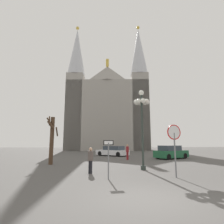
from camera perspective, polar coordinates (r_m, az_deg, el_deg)
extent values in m
plane|color=#514F4C|center=(7.05, 12.25, -25.14)|extent=(120.00, 120.00, 0.00)
cube|color=gray|center=(46.00, -1.26, -1.71)|extent=(19.98, 13.47, 15.99)
pyramid|color=gray|center=(43.72, -1.45, 11.91)|extent=(6.79, 2.64, 3.50)
cylinder|color=gold|center=(44.75, -1.44, 15.07)|extent=(0.70, 0.70, 1.80)
cube|color=gray|center=(43.21, -11.54, 0.11)|extent=(4.15, 4.15, 17.69)
cone|color=#B7BAC1|center=(47.88, -10.94, 17.92)|extent=(4.17, 4.17, 12.01)
sphere|color=gold|center=(51.10, -10.70, 24.33)|extent=(0.80, 0.80, 0.80)
cube|color=gray|center=(42.61, 8.77, 0.16)|extent=(4.15, 4.15, 17.69)
cone|color=#B7BAC1|center=(47.34, 8.31, 18.18)|extent=(4.17, 4.17, 12.01)
sphere|color=gold|center=(50.60, 8.12, 24.64)|extent=(0.80, 0.80, 0.80)
cylinder|color=slate|center=(11.11, 19.11, -12.52)|extent=(0.08, 0.08, 2.45)
cylinder|color=red|center=(11.10, 18.77, -5.97)|extent=(0.85, 0.21, 0.86)
cylinder|color=white|center=(11.08, 18.81, -5.97)|extent=(0.74, 0.16, 0.76)
cylinder|color=slate|center=(10.11, -1.12, -14.95)|extent=(0.07, 0.07, 1.90)
cube|color=black|center=(10.06, -1.11, -9.56)|extent=(0.56, 0.07, 0.27)
cube|color=white|center=(10.04, -1.10, -9.56)|extent=(0.47, 0.04, 0.19)
cylinder|color=#2D3833|center=(13.48, 9.46, -6.00)|extent=(0.16, 0.16, 5.38)
cylinder|color=#2D3833|center=(13.58, 9.76, -16.76)|extent=(0.36, 0.36, 0.30)
sphere|color=white|center=(13.93, 9.14, 5.91)|extent=(0.38, 0.38, 0.38)
sphere|color=white|center=(13.88, 10.93, 3.06)|extent=(0.35, 0.35, 0.35)
cylinder|color=#2D3833|center=(13.82, 10.08, 3.08)|extent=(0.05, 0.43, 0.05)
sphere|color=white|center=(14.13, 10.11, 2.82)|extent=(0.35, 0.35, 0.35)
cylinder|color=#2D3833|center=(13.95, 9.67, 2.96)|extent=(0.34, 0.34, 0.05)
sphere|color=white|center=(14.17, 8.81, 2.74)|extent=(0.35, 0.35, 0.35)
cylinder|color=#2D3833|center=(13.97, 9.01, 2.92)|extent=(0.43, 0.05, 0.05)
sphere|color=white|center=(13.99, 7.72, 2.88)|extent=(0.35, 0.35, 0.35)
cylinder|color=#2D3833|center=(13.88, 8.47, 2.99)|extent=(0.34, 0.34, 0.05)
sphere|color=white|center=(13.67, 7.48, 3.15)|extent=(0.35, 0.35, 0.35)
cylinder|color=#2D3833|center=(13.72, 8.35, 3.13)|extent=(0.05, 0.43, 0.05)
sphere|color=white|center=(13.41, 8.28, 3.41)|extent=(0.35, 0.35, 0.35)
cylinder|color=#2D3833|center=(13.59, 8.75, 3.26)|extent=(0.34, 0.34, 0.05)
sphere|color=white|center=(13.37, 9.66, 3.49)|extent=(0.35, 0.35, 0.35)
cylinder|color=#2D3833|center=(13.57, 9.43, 3.30)|extent=(0.43, 0.05, 0.05)
sphere|color=white|center=(13.56, 10.76, 3.34)|extent=(0.35, 0.35, 0.35)
cylinder|color=#2D3833|center=(13.66, 9.98, 3.22)|extent=(0.34, 0.34, 0.05)
cylinder|color=#473323|center=(17.19, -18.30, -8.40)|extent=(0.35, 0.35, 4.15)
cylinder|color=#473323|center=(17.27, -18.94, -2.60)|extent=(0.32, 0.67, 0.89)
cylinder|color=#473323|center=(17.14, -16.83, -5.92)|extent=(0.16, 0.90, 0.80)
cylinder|color=#473323|center=(16.96, -18.68, -3.32)|extent=(0.81, 0.37, 1.02)
cylinder|color=#473323|center=(17.06, -18.84, -3.74)|extent=(0.63, 0.51, 0.67)
cube|color=silver|center=(26.25, 0.13, -12.47)|extent=(4.70, 4.31, 0.67)
cube|color=#333D47|center=(26.10, 0.54, -11.15)|extent=(3.04, 2.92, 0.55)
cylinder|color=black|center=(26.47, -3.76, -12.78)|extent=(0.64, 0.57, 0.64)
cylinder|color=black|center=(27.84, -1.55, -12.62)|extent=(0.64, 0.57, 0.64)
cylinder|color=black|center=(24.71, 2.02, -13.05)|extent=(0.64, 0.57, 0.64)
cylinder|color=black|center=(26.17, 4.06, -12.82)|extent=(0.64, 0.57, 0.64)
cube|color=#1E5B38|center=(22.98, 17.97, -12.33)|extent=(4.40, 3.36, 0.79)
cube|color=#333D47|center=(22.80, 17.55, -10.66)|extent=(2.73, 2.43, 0.57)
cylinder|color=black|center=(24.55, 18.74, -12.60)|extent=(0.67, 0.48, 0.64)
cylinder|color=black|center=(23.52, 21.78, -12.60)|extent=(0.67, 0.48, 0.64)
cylinder|color=black|center=(22.57, 14.06, -13.14)|extent=(0.67, 0.48, 0.64)
cylinder|color=black|center=(21.45, 17.16, -13.23)|extent=(0.67, 0.48, 0.64)
cylinder|color=maroon|center=(20.67, 5.01, -13.51)|extent=(0.12, 0.12, 0.82)
cylinder|color=maroon|center=(20.55, 4.70, -13.54)|extent=(0.12, 0.12, 0.82)
cylinder|color=maroon|center=(20.57, 4.83, -11.53)|extent=(0.32, 0.32, 0.62)
sphere|color=tan|center=(20.56, 4.81, -10.36)|extent=(0.22, 0.22, 0.22)
cylinder|color=black|center=(11.89, -6.47, -16.74)|extent=(0.12, 0.12, 0.79)
cylinder|color=black|center=(12.00, -7.06, -16.66)|extent=(0.12, 0.12, 0.79)
cylinder|color=#594C47|center=(11.88, -6.70, -13.41)|extent=(0.32, 0.32, 0.59)
sphere|color=tan|center=(11.85, -6.67, -11.48)|extent=(0.21, 0.21, 0.21)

